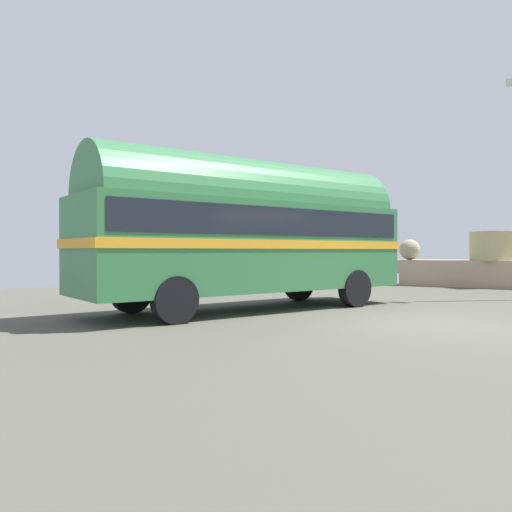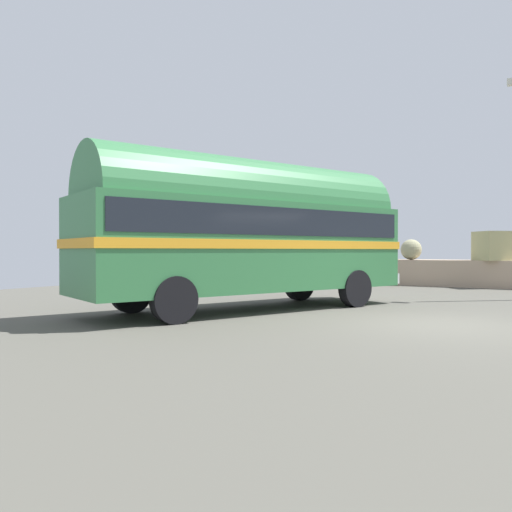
% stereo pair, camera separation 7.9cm
% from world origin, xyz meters
% --- Properties ---
extents(ground, '(32.00, 26.00, 0.02)m').
position_xyz_m(ground, '(0.00, 0.00, 0.01)').
color(ground, '#4F4D45').
extents(breakwater, '(31.36, 2.12, 2.33)m').
position_xyz_m(breakwater, '(0.25, 11.77, 0.69)').
color(breakwater, tan).
rests_on(breakwater, ground).
extents(vintage_coach, '(5.47, 8.85, 3.70)m').
position_xyz_m(vintage_coach, '(-4.54, 0.15, 2.05)').
color(vintage_coach, black).
rests_on(vintage_coach, ground).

